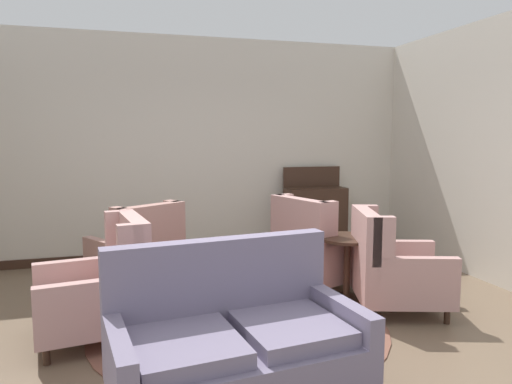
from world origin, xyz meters
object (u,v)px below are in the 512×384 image
at_px(armchair_beside_settee, 139,255).
at_px(side_table, 347,262).
at_px(armchair_foreground_right, 315,250).
at_px(armchair_near_sideboard, 392,269).
at_px(armchair_near_window, 102,289).
at_px(porcelain_vase, 234,258).
at_px(sideboard, 315,216).
at_px(coffee_table, 234,281).
at_px(settee, 235,341).

xyz_separation_m(armchair_beside_settee, side_table, (2.06, -0.87, -0.01)).
distance_m(armchair_beside_settee, armchair_foreground_right, 1.95).
relative_size(armchair_near_sideboard, armchair_near_window, 1.02).
relative_size(armchair_beside_settee, side_table, 1.61).
xyz_separation_m(porcelain_vase, armchair_foreground_right, (1.08, 0.60, -0.13)).
bearing_deg(sideboard, porcelain_vase, -129.17).
bearing_deg(armchair_near_sideboard, sideboard, 12.62).
distance_m(side_table, sideboard, 2.12).
bearing_deg(armchair_foreground_right, coffee_table, 100.13).
relative_size(porcelain_vase, sideboard, 0.26).
relative_size(side_table, sideboard, 0.54).
height_order(porcelain_vase, armchair_near_window, armchair_near_window).
height_order(coffee_table, sideboard, sideboard).
bearing_deg(armchair_near_sideboard, coffee_table, 97.89).
height_order(porcelain_vase, settee, settee).
distance_m(armchair_near_sideboard, armchair_near_window, 2.73).
height_order(armchair_near_sideboard, side_table, armchair_near_sideboard).
bearing_deg(armchair_beside_settee, armchair_near_window, 40.00).
xyz_separation_m(coffee_table, armchair_near_window, (-1.20, -0.14, 0.07)).
bearing_deg(settee, side_table, 37.00).
distance_m(armchair_foreground_right, side_table, 0.52).
bearing_deg(coffee_table, porcelain_vase, 157.56).
xyz_separation_m(armchair_beside_settee, armchair_near_window, (-0.36, -1.11, -0.00)).
xyz_separation_m(porcelain_vase, armchair_beside_settee, (-0.83, 0.97, -0.15)).
height_order(porcelain_vase, armchair_near_sideboard, armchair_near_sideboard).
xyz_separation_m(coffee_table, settee, (-0.33, -1.40, 0.05)).
xyz_separation_m(coffee_table, sideboard, (1.74, 2.15, 0.20)).
relative_size(settee, side_table, 2.44).
distance_m(settee, armchair_near_window, 1.53).
bearing_deg(settee, armchair_near_window, 117.32).
bearing_deg(armchair_near_sideboard, porcelain_vase, 97.83).
height_order(armchair_beside_settee, armchair_foreground_right, armchair_foreground_right).
bearing_deg(coffee_table, side_table, 4.54).
height_order(coffee_table, armchair_beside_settee, armchair_beside_settee).
bearing_deg(settee, sideboard, 52.82).
relative_size(armchair_foreground_right, armchair_near_window, 1.01).
relative_size(porcelain_vase, armchair_near_window, 0.32).
distance_m(armchair_near_sideboard, side_table, 0.47).
relative_size(armchair_near_sideboard, side_table, 1.53).
xyz_separation_m(armchair_foreground_right, armchair_near_sideboard, (0.45, -0.86, -0.02)).
bearing_deg(armchair_near_sideboard, settee, 139.15).
bearing_deg(armchair_beside_settee, porcelain_vase, 98.51).
xyz_separation_m(armchair_foreground_right, armchair_near_window, (-2.27, -0.73, -0.02)).
relative_size(coffee_table, sideboard, 0.64).
bearing_deg(settee, armchair_foreground_right, 47.97).
distance_m(armchair_near_window, side_table, 2.43).
xyz_separation_m(settee, armchair_foreground_right, (1.41, 2.00, 0.04)).
xyz_separation_m(coffee_table, porcelain_vase, (-0.01, 0.00, 0.22)).
height_order(coffee_table, armchair_near_sideboard, armchair_near_sideboard).
height_order(armchair_foreground_right, armchair_near_sideboard, armchair_foreground_right).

